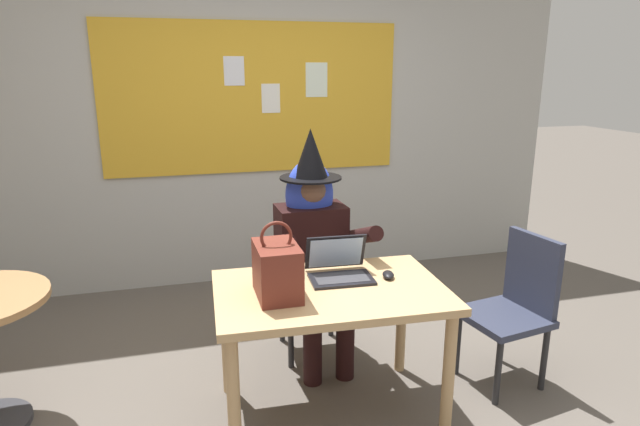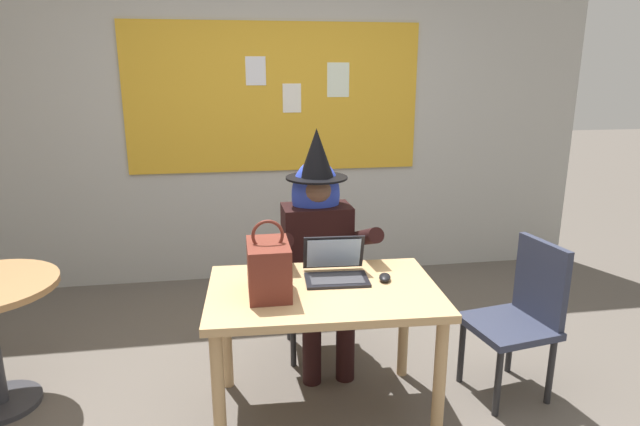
% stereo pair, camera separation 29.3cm
% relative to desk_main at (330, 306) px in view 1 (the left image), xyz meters
% --- Properties ---
extents(ground_plane, '(24.00, 24.00, 0.00)m').
position_rel_desk_main_xyz_m(ground_plane, '(-0.06, -0.00, -0.62)').
color(ground_plane, '#5B544C').
extents(wall_back_bulletin, '(5.45, 2.25, 2.89)m').
position_rel_desk_main_xyz_m(wall_back_bulletin, '(-0.06, 2.06, 0.83)').
color(wall_back_bulletin, '#B2B2AD').
rests_on(wall_back_bulletin, ground).
extents(desk_main, '(1.19, 0.81, 0.72)m').
position_rel_desk_main_xyz_m(desk_main, '(0.00, 0.00, 0.00)').
color(desk_main, tan).
rests_on(desk_main, ground).
extents(chair_at_desk, '(0.44, 0.44, 0.90)m').
position_rel_desk_main_xyz_m(chair_at_desk, '(0.08, 0.74, -0.11)').
color(chair_at_desk, '#4C1E19').
rests_on(chair_at_desk, ground).
extents(person_costumed, '(0.60, 0.66, 1.45)m').
position_rel_desk_main_xyz_m(person_costumed, '(0.07, 0.62, 0.17)').
color(person_costumed, black).
rests_on(person_costumed, ground).
extents(laptop, '(0.34, 0.30, 0.21)m').
position_rel_desk_main_xyz_m(laptop, '(0.09, 0.13, 0.15)').
color(laptop, black).
rests_on(laptop, desk_main).
extents(computer_mouse, '(0.09, 0.12, 0.03)m').
position_rel_desk_main_xyz_m(computer_mouse, '(0.33, 0.05, 0.12)').
color(computer_mouse, black).
rests_on(computer_mouse, desk_main).
extents(handbag, '(0.20, 0.30, 0.38)m').
position_rel_desk_main_xyz_m(handbag, '(-0.27, -0.03, 0.23)').
color(handbag, maroon).
rests_on(handbag, desk_main).
extents(chair_extra_corner, '(0.48, 0.48, 0.88)m').
position_rel_desk_main_xyz_m(chair_extra_corner, '(1.12, 0.04, -0.13)').
color(chair_extra_corner, '#2D3347').
rests_on(chair_extra_corner, ground).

